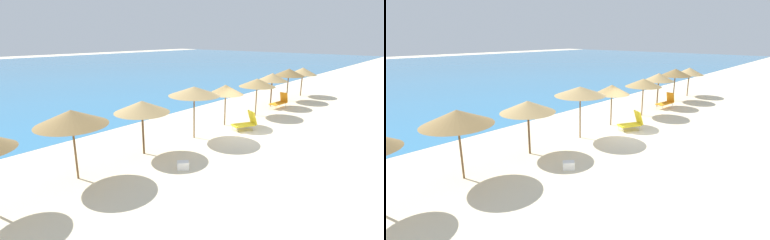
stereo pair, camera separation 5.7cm
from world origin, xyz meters
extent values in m
plane|color=beige|center=(0.00, 0.00, 0.00)|extent=(160.00, 160.00, 0.00)
cube|color=teal|center=(0.00, 38.75, 0.00)|extent=(160.00, 65.62, 0.01)
cylinder|color=brown|center=(-8.64, 1.72, 1.13)|extent=(0.08, 0.08, 2.25)
cone|color=olive|center=(-8.64, 1.72, 2.38)|extent=(2.57, 2.57, 0.56)
cylinder|color=brown|center=(-5.43, 1.77, 1.04)|extent=(0.10, 0.10, 2.09)
cone|color=tan|center=(-5.43, 1.77, 2.20)|extent=(2.45, 2.45, 0.51)
cylinder|color=brown|center=(-2.28, 1.49, 1.20)|extent=(0.07, 0.07, 2.40)
cone|color=tan|center=(-2.28, 1.49, 2.48)|extent=(2.63, 2.63, 0.46)
cylinder|color=brown|center=(0.64, 1.60, 1.02)|extent=(0.07, 0.07, 2.04)
cone|color=#9E7F4C|center=(0.64, 1.60, 2.17)|extent=(2.08, 2.08, 0.55)
cylinder|color=brown|center=(3.85, 1.35, 1.06)|extent=(0.08, 0.08, 2.11)
cone|color=#9E7F4C|center=(3.85, 1.35, 2.22)|extent=(2.38, 2.38, 0.52)
cylinder|color=brown|center=(6.97, 1.83, 1.04)|extent=(0.10, 0.10, 2.09)
cone|color=tan|center=(6.97, 1.83, 2.23)|extent=(2.27, 2.27, 0.58)
cylinder|color=brown|center=(9.73, 1.78, 1.10)|extent=(0.09, 0.09, 2.19)
cone|color=olive|center=(9.73, 1.78, 2.34)|extent=(2.49, 2.49, 0.59)
cylinder|color=brown|center=(12.58, 1.75, 1.01)|extent=(0.09, 0.09, 2.03)
cone|color=tan|center=(12.58, 1.75, 2.19)|extent=(2.39, 2.39, 0.63)
cube|color=yellow|center=(0.50, 0.23, 0.31)|extent=(1.40, 1.17, 0.07)
cube|color=yellow|center=(1.01, -0.05, 0.70)|extent=(0.57, 0.72, 0.76)
cylinder|color=silver|center=(0.17, 0.72, 0.14)|extent=(0.04, 0.04, 0.28)
cylinder|color=silver|center=(-0.10, 0.23, 0.14)|extent=(0.04, 0.04, 0.28)
cylinder|color=silver|center=(1.10, 0.22, 0.14)|extent=(0.04, 0.04, 0.28)
cylinder|color=silver|center=(0.83, -0.27, 0.14)|extent=(0.04, 0.04, 0.28)
cube|color=orange|center=(6.81, 1.15, 0.36)|extent=(1.58, 0.80, 0.07)
cube|color=orange|center=(7.52, 1.05, 0.73)|extent=(0.31, 0.63, 0.73)
cylinder|color=silver|center=(6.21, 1.49, 0.16)|extent=(0.04, 0.04, 0.33)
cylinder|color=silver|center=(6.14, 0.98, 0.16)|extent=(0.04, 0.04, 0.33)
cylinder|color=silver|center=(7.48, 1.31, 0.16)|extent=(0.04, 0.04, 0.33)
cylinder|color=silver|center=(7.41, 0.81, 0.16)|extent=(0.04, 0.04, 0.33)
cube|color=white|center=(-5.44, -0.68, 0.16)|extent=(0.56, 0.55, 0.32)
camera|label=1|loc=(-13.28, -8.08, 5.14)|focal=27.40mm
camera|label=2|loc=(-13.25, -8.13, 5.14)|focal=27.40mm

